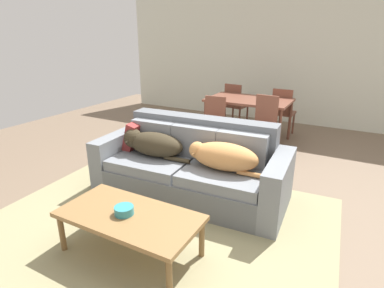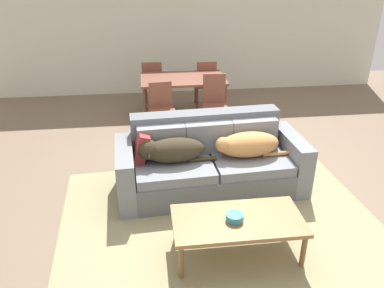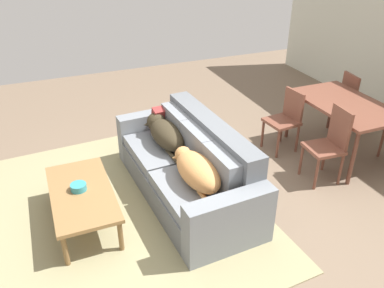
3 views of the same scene
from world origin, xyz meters
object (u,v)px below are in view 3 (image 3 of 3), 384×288
at_px(dog_on_right_cushion, 197,170).
at_px(dog_on_left_cushion, 165,133).
at_px(dining_chair_near_left, 286,117).
at_px(dining_chair_far_left, 354,99).
at_px(bowl_on_coffee_table, 79,187).
at_px(coffee_table, 82,195).
at_px(dining_table, 345,107).
at_px(couch, 189,169).
at_px(dining_chair_near_right, 330,142).
at_px(throw_pillow_by_left_arm, 166,119).

bearing_deg(dog_on_right_cushion, dog_on_left_cushion, 178.62).
xyz_separation_m(dining_chair_near_left, dining_chair_far_left, (-0.10, 1.27, 0.03)).
relative_size(dog_on_left_cushion, dog_on_right_cushion, 1.00).
bearing_deg(bowl_on_coffee_table, dining_chair_near_left, 100.20).
relative_size(coffee_table, dining_table, 0.86).
relative_size(couch, dog_on_right_cushion, 2.51).
bearing_deg(coffee_table, dog_on_right_cushion, 72.30).
distance_m(dining_chair_near_left, dining_chair_far_left, 1.27).
bearing_deg(dining_chair_near_left, dining_chair_far_left, 88.82).
bearing_deg(dining_table, dog_on_right_cushion, -77.59).
bearing_deg(dining_chair_near_right, dog_on_left_cushion, -110.24).
relative_size(dining_chair_near_left, dining_chair_near_right, 0.91).
xyz_separation_m(dog_on_right_cushion, dining_chair_near_left, (-0.92, 1.73, -0.12)).
height_order(dog_on_right_cushion, throw_pillow_by_left_arm, throw_pillow_by_left_arm).
xyz_separation_m(dog_on_left_cushion, dining_table, (0.39, 2.39, 0.09)).
height_order(dog_on_left_cushion, bowl_on_coffee_table, dog_on_left_cushion).
bearing_deg(couch, dog_on_right_cushion, -15.65).
bearing_deg(dining_chair_far_left, throw_pillow_by_left_arm, 92.97).
relative_size(throw_pillow_by_left_arm, dining_chair_far_left, 0.40).
xyz_separation_m(couch, bowl_on_coffee_table, (0.03, -1.25, 0.10)).
height_order(dog_on_left_cushion, dining_table, dining_table).
height_order(throw_pillow_by_left_arm, dining_chair_near_left, dining_chair_near_left).
distance_m(dining_table, dining_chair_far_left, 0.83).
height_order(couch, coffee_table, couch).
height_order(dining_table, dining_chair_near_left, dining_chair_near_left).
bearing_deg(dog_on_left_cushion, throw_pillow_by_left_arm, 155.96).
height_order(couch, dining_chair_far_left, dining_chair_far_left).
relative_size(dining_chair_near_right, dining_chair_far_left, 1.04).
bearing_deg(couch, coffee_table, -90.43).
height_order(couch, throw_pillow_by_left_arm, couch).
distance_m(dog_on_left_cushion, dog_on_right_cushion, 0.91).
relative_size(dog_on_left_cushion, dining_table, 0.64).
bearing_deg(dog_on_right_cushion, coffee_table, -111.03).
relative_size(throw_pillow_by_left_arm, dining_chair_near_right, 0.38).
distance_m(throw_pillow_by_left_arm, coffee_table, 1.54).
xyz_separation_m(couch, dining_chair_near_left, (-0.49, 1.63, 0.14)).
distance_m(dog_on_right_cushion, bowl_on_coffee_table, 1.24).
height_order(dining_table, dining_chair_far_left, dining_chair_far_left).
bearing_deg(dining_chair_far_left, dining_chair_near_right, 135.43).
height_order(coffee_table, bowl_on_coffee_table, bowl_on_coffee_table).
distance_m(throw_pillow_by_left_arm, dining_chair_near_right, 2.05).
bearing_deg(dining_chair_near_right, bowl_on_coffee_table, -91.74).
bearing_deg(couch, dining_chair_near_left, 103.49).
distance_m(couch, dining_chair_near_left, 1.71).
bearing_deg(dog_on_right_cushion, throw_pillow_by_left_arm, 172.24).
relative_size(dog_on_left_cushion, coffee_table, 0.74).
distance_m(throw_pillow_by_left_arm, dining_chair_far_left, 2.91).
bearing_deg(throw_pillow_by_left_arm, coffee_table, -54.39).
distance_m(dog_on_left_cushion, dining_chair_near_left, 1.76).
bearing_deg(dining_chair_far_left, bowl_on_coffee_table, 106.00).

